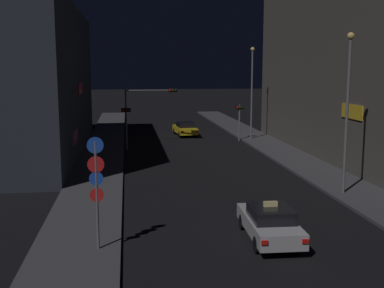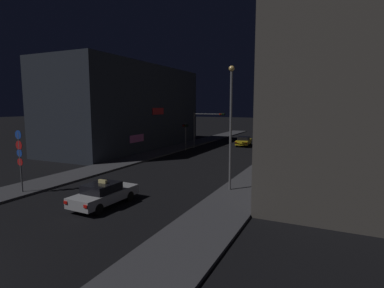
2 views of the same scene
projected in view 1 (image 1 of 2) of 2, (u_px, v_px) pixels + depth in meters
The scene contains 12 objects.
sidewalk_left at pixel (103, 150), 40.15m from camera, with size 3.38×67.42×0.16m, color #424247.
sidewalk_right at pixel (272, 147), 42.07m from camera, with size 3.38×67.42×0.16m, color #424247.
building_facade_left at pixel (16, 82), 37.87m from camera, with size 9.86×25.23×11.52m.
building_facade_right at pixel (380, 5), 35.73m from camera, with size 9.30×29.70×23.02m.
taxi at pixel (270, 222), 19.35m from camera, with size 1.95×4.51×1.62m.
far_car at pixel (185, 129), 49.34m from camera, with size 2.19×4.59×1.42m.
traffic_light_overhead at pixel (146, 103), 43.32m from camera, with size 4.71×0.41×5.14m.
traffic_light_left_kerb at pixel (126, 119), 40.58m from camera, with size 0.80×0.41×3.63m.
traffic_light_right_kerb at pixel (239, 115), 45.48m from camera, with size 0.80×0.41×3.46m.
sign_pole_left at pixel (96, 183), 17.70m from camera, with size 0.61×0.10×4.24m.
street_lamp_near_block at pixel (348, 101), 25.44m from camera, with size 0.39×0.39×8.55m.
street_lamp_far_block at pixel (252, 86), 45.67m from camera, with size 0.38×0.38×8.65m.
Camera 1 is at (-5.22, -8.50, 6.88)m, focal length 45.06 mm.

